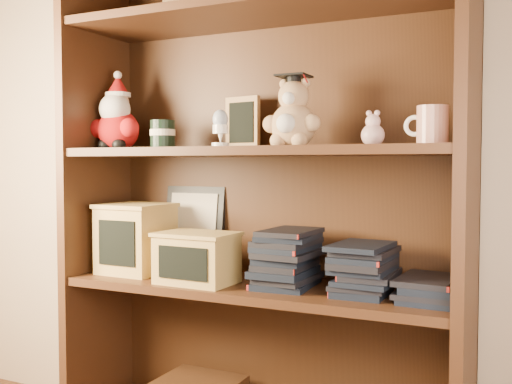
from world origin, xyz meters
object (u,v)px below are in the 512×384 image
(grad_teddy_bear, at_px, (293,119))
(teacher_mug, at_px, (432,125))
(bookcase, at_px, (263,205))
(treats_box, at_px, (136,238))

(grad_teddy_bear, height_order, teacher_mug, grad_teddy_bear)
(grad_teddy_bear, relative_size, teacher_mug, 1.84)
(bookcase, distance_m, treats_box, 0.45)
(teacher_mug, bearing_deg, grad_teddy_bear, -179.05)
(bookcase, distance_m, grad_teddy_bear, 0.28)
(bookcase, height_order, treats_box, bookcase)
(grad_teddy_bear, distance_m, teacher_mug, 0.38)
(grad_teddy_bear, bearing_deg, teacher_mug, 0.95)
(teacher_mug, relative_size, treats_box, 0.51)
(bookcase, height_order, grad_teddy_bear, bookcase)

